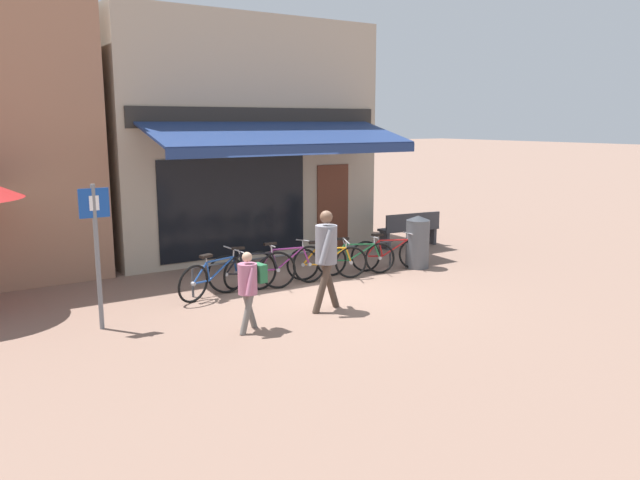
% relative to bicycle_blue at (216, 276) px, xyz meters
% --- Properties ---
extents(ground_plane, '(160.00, 160.00, 0.00)m').
position_rel_bicycle_blue_xyz_m(ground_plane, '(1.80, -0.72, -0.37)').
color(ground_plane, '#846656').
extents(shop_front, '(6.42, 4.87, 5.47)m').
position_rel_bicycle_blue_xyz_m(shop_front, '(2.24, 3.87, 2.36)').
color(shop_front, tan).
rests_on(shop_front, ground_plane).
extents(bike_rack_rail, '(4.68, 0.04, 0.57)m').
position_rel_bicycle_blue_xyz_m(bike_rack_rail, '(1.92, 0.18, 0.12)').
color(bike_rack_rail, '#47494F').
rests_on(bike_rack_rail, ground_plane).
extents(bicycle_blue, '(1.71, 0.74, 0.85)m').
position_rel_bicycle_blue_xyz_m(bicycle_blue, '(0.00, 0.00, 0.00)').
color(bicycle_blue, black).
rests_on(bicycle_blue, ground_plane).
extents(bicycle_black, '(1.69, 0.55, 0.86)m').
position_rel_bicycle_blue_xyz_m(bicycle_black, '(0.74, 0.00, 0.01)').
color(bicycle_black, black).
rests_on(bicycle_black, ground_plane).
extents(bicycle_purple, '(1.83, 0.52, 0.89)m').
position_rel_bicycle_blue_xyz_m(bicycle_purple, '(1.41, -0.03, 0.02)').
color(bicycle_purple, black).
rests_on(bicycle_purple, ground_plane).
extents(bicycle_orange, '(1.56, 0.74, 0.80)m').
position_rel_bicycle_blue_xyz_m(bicycle_orange, '(2.37, -0.07, -0.01)').
color(bicycle_orange, black).
rests_on(bicycle_orange, ground_plane).
extents(bicycle_green, '(1.63, 0.71, 0.80)m').
position_rel_bicycle_blue_xyz_m(bicycle_green, '(3.11, -0.03, -0.02)').
color(bicycle_green, black).
rests_on(bicycle_green, ground_plane).
extents(bicycle_red, '(1.68, 0.66, 0.81)m').
position_rel_bicycle_blue_xyz_m(bicycle_red, '(3.95, -0.11, -0.01)').
color(bicycle_red, black).
rests_on(bicycle_red, ground_plane).
extents(pedestrian_adult, '(0.63, 0.51, 1.71)m').
position_rel_bicycle_blue_xyz_m(pedestrian_adult, '(1.22, -1.78, 0.66)').
color(pedestrian_adult, '#47382D').
rests_on(pedestrian_adult, ground_plane).
extents(pedestrian_child, '(0.51, 0.52, 1.24)m').
position_rel_bicycle_blue_xyz_m(pedestrian_child, '(-0.34, -2.04, 0.39)').
color(pedestrian_child, slate).
rests_on(pedestrian_child, ground_plane).
extents(litter_bin, '(0.52, 0.52, 1.14)m').
position_rel_bicycle_blue_xyz_m(litter_bin, '(4.60, -0.26, 0.20)').
color(litter_bin, '#515459').
rests_on(litter_bin, ground_plane).
extents(parking_sign, '(0.44, 0.07, 2.23)m').
position_rel_bicycle_blue_xyz_m(parking_sign, '(-2.21, -0.73, 1.00)').
color(parking_sign, slate).
rests_on(parking_sign, ground_plane).
extents(park_bench, '(1.64, 0.61, 0.87)m').
position_rel_bicycle_blue_xyz_m(park_bench, '(6.01, 1.60, 0.09)').
color(park_bench, '#38383D').
rests_on(park_bench, ground_plane).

